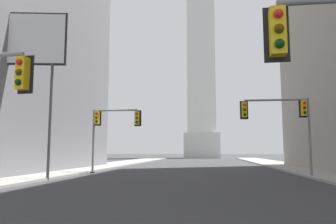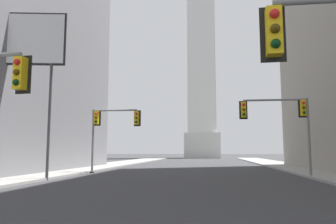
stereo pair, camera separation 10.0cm
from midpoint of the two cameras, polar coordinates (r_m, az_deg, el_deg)
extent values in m
cube|color=gray|center=(33.87, -14.75, -9.52)|extent=(5.00, 102.62, 0.15)
cube|color=gray|center=(32.76, 23.39, -9.29)|extent=(5.00, 102.62, 0.15)
cube|color=silver|center=(86.20, 5.96, -5.85)|extent=(9.06, 9.06, 6.40)
cube|color=silver|center=(93.78, 5.69, 16.44)|extent=(7.25, 7.25, 64.75)
cube|color=yellow|center=(12.07, -24.23, 6.15)|extent=(0.37, 0.37, 1.10)
cube|color=black|center=(12.21, -23.72, 5.98)|extent=(0.58, 0.09, 1.32)
sphere|color=red|center=(12.01, -24.71, 7.91)|extent=(0.22, 0.22, 0.22)
sphere|color=#483506|center=(11.93, -24.79, 6.33)|extent=(0.22, 0.22, 0.22)
sphere|color=#073410|center=(11.86, -24.87, 4.72)|extent=(0.22, 0.22, 0.22)
cylinder|color=slate|center=(24.66, 23.33, -4.06)|extent=(0.18, 0.18, 5.50)
cylinder|color=#262626|center=(24.71, 23.63, -10.32)|extent=(0.40, 0.40, 0.10)
cube|color=yellow|center=(24.75, 22.46, 0.66)|extent=(0.34, 0.34, 1.10)
cube|color=black|center=(24.92, 22.35, 0.61)|extent=(0.58, 0.03, 1.32)
sphere|color=red|center=(24.61, 22.55, 1.51)|extent=(0.22, 0.22, 0.22)
sphere|color=#483506|center=(24.57, 22.58, 0.72)|extent=(0.22, 0.22, 0.22)
sphere|color=#073410|center=(24.53, 22.62, -0.07)|extent=(0.22, 0.22, 0.22)
cylinder|color=slate|center=(24.39, 18.10, 2.01)|extent=(4.37, 0.14, 0.14)
sphere|color=slate|center=(24.91, 23.04, 2.04)|extent=(0.18, 0.18, 0.18)
cube|color=yellow|center=(23.98, 13.03, 0.37)|extent=(0.34, 0.34, 1.10)
cube|color=black|center=(24.15, 12.98, 0.32)|extent=(0.58, 0.03, 1.32)
sphere|color=red|center=(23.83, 13.06, 1.24)|extent=(0.22, 0.22, 0.22)
sphere|color=#483506|center=(23.79, 13.08, 0.43)|extent=(0.22, 0.22, 0.22)
sphere|color=#073410|center=(23.75, 13.10, -0.39)|extent=(0.22, 0.22, 0.22)
cube|color=yellow|center=(7.98, 18.19, 13.15)|extent=(0.35, 0.35, 1.10)
cube|color=black|center=(8.14, 17.99, 12.72)|extent=(0.58, 0.05, 1.32)
sphere|color=red|center=(7.92, 18.31, 15.94)|extent=(0.22, 0.22, 0.22)
sphere|color=#483506|center=(7.80, 18.40, 13.62)|extent=(0.22, 0.22, 0.22)
sphere|color=#073410|center=(7.69, 18.50, 11.24)|extent=(0.22, 0.22, 0.22)
cylinder|color=slate|center=(27.99, -12.99, -4.93)|extent=(0.18, 0.18, 5.28)
cylinder|color=#262626|center=(28.03, -13.13, -10.23)|extent=(0.40, 0.40, 0.10)
cube|color=yellow|center=(28.02, -12.33, -0.98)|extent=(0.36, 0.36, 1.10)
cube|color=black|center=(28.18, -12.18, -1.02)|extent=(0.58, 0.07, 1.32)
sphere|color=red|center=(27.88, -12.46, -0.24)|extent=(0.22, 0.22, 0.22)
sphere|color=#483506|center=(27.84, -12.48, -0.94)|extent=(0.22, 0.22, 0.22)
sphere|color=#073410|center=(27.81, -12.50, -1.64)|extent=(0.22, 0.22, 0.22)
cylinder|color=slate|center=(27.60, -9.22, 0.29)|extent=(3.72, 0.14, 0.14)
sphere|color=slate|center=(28.18, -12.85, 0.23)|extent=(0.18, 0.18, 0.18)
cube|color=yellow|center=(27.07, -5.47, -1.05)|extent=(0.36, 0.36, 1.10)
cube|color=black|center=(27.24, -5.36, -1.09)|extent=(0.58, 0.07, 1.32)
sphere|color=red|center=(26.92, -5.57, -0.29)|extent=(0.22, 0.22, 0.22)
sphere|color=#483506|center=(26.88, -5.58, -1.01)|extent=(0.22, 0.22, 0.22)
sphere|color=#073410|center=(26.85, -5.59, -1.74)|extent=(0.22, 0.22, 0.22)
cylinder|color=#3F3F42|center=(22.04, -19.98, -1.43)|extent=(0.18, 0.18, 7.43)
cube|color=silver|center=(23.69, -23.54, 11.64)|extent=(4.94, 1.05, 3.28)
cube|color=black|center=(23.69, -23.54, 11.64)|extent=(5.16, 0.97, 3.52)
camera|label=1|loc=(0.05, -90.06, 0.01)|focal=35.00mm
camera|label=2|loc=(0.05, 89.94, -0.01)|focal=35.00mm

